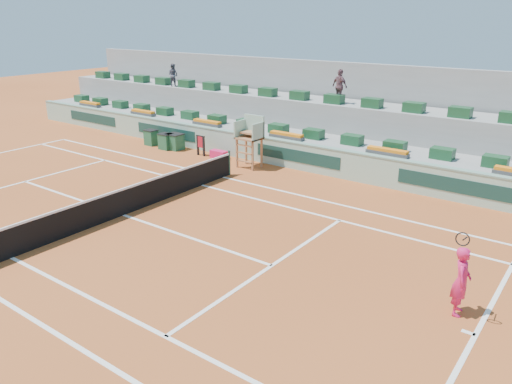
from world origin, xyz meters
TOP-DOWN VIEW (x-y plane):
  - ground at (0.00, 0.00)m, footprint 90.00×90.00m
  - seating_tier_lower at (0.00, 10.70)m, footprint 36.00×4.00m
  - seating_tier_upper at (0.00, 12.30)m, footprint 36.00×2.40m
  - stadium_back_wall at (0.00, 13.90)m, footprint 36.00×0.40m
  - player_bag at (-2.16, 7.74)m, footprint 0.88×0.39m
  - spectator_left at (-8.93, 11.52)m, footprint 0.73×0.61m
  - spectator_mid at (2.18, 11.86)m, footprint 1.05×0.71m
  - court_lines at (0.00, 0.00)m, footprint 23.89×11.09m
  - tennis_net at (0.00, 0.00)m, footprint 0.10×11.97m
  - advertising_hoarding at (0.02, 8.50)m, footprint 36.00×0.34m
  - umpire_chair at (0.00, 7.50)m, footprint 1.10×0.90m
  - seat_row_lower at (0.00, 9.80)m, footprint 32.90×0.60m
  - seat_row_upper at (0.00, 11.70)m, footprint 32.90×0.60m
  - flower_planters at (-1.50, 9.00)m, footprint 26.80×0.36m
  - drink_cooler_a at (-5.15, 7.70)m, footprint 0.85×0.73m
  - drink_cooler_b at (-5.56, 7.45)m, footprint 0.69×0.60m
  - drink_cooler_c at (-6.88, 7.61)m, footprint 0.65×0.56m
  - towel_rack at (-3.21, 7.59)m, footprint 0.53×0.09m
  - tennis_player at (11.29, 0.66)m, footprint 0.52×0.91m

SIDE VIEW (x-z plane):
  - ground at x=0.00m, z-range 0.00..0.00m
  - court_lines at x=0.00m, z-range 0.00..0.01m
  - player_bag at x=-2.16m, z-range 0.00..0.39m
  - drink_cooler_a at x=-5.15m, z-range 0.00..0.84m
  - drink_cooler_b at x=-5.56m, z-range 0.00..0.84m
  - drink_cooler_c at x=-6.88m, z-range 0.00..0.84m
  - tennis_net at x=0.00m, z-range -0.02..1.08m
  - seating_tier_lower at x=0.00m, z-range 0.00..1.20m
  - towel_rack at x=-3.21m, z-range 0.09..1.12m
  - advertising_hoarding at x=0.02m, z-range 0.00..1.26m
  - tennis_player at x=11.29m, z-range -0.27..2.00m
  - seating_tier_upper at x=0.00m, z-range 0.00..2.60m
  - flower_planters at x=-1.50m, z-range 1.19..1.47m
  - seat_row_lower at x=0.00m, z-range 1.20..1.64m
  - umpire_chair at x=0.00m, z-range 0.34..2.74m
  - stadium_back_wall at x=0.00m, z-range 0.00..4.40m
  - seat_row_upper at x=0.00m, z-range 2.60..3.04m
  - spectator_left at x=-8.93m, z-range 2.60..3.96m
  - spectator_mid at x=2.18m, z-range 2.60..4.25m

